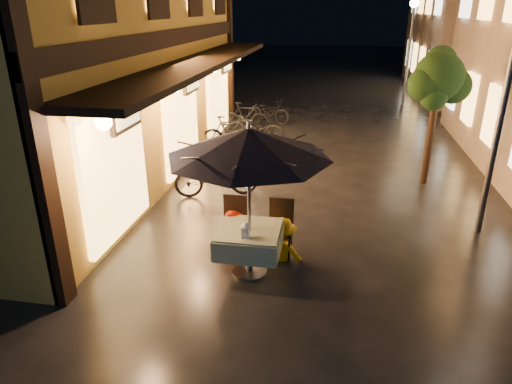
% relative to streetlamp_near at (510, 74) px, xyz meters
% --- Properties ---
extents(ground, '(90.00, 90.00, 0.00)m').
position_rel_streetlamp_near_xyz_m(ground, '(-3.00, -2.00, -2.92)').
color(ground, black).
rests_on(ground, ground).
extents(west_building, '(5.90, 11.40, 7.40)m').
position_rel_streetlamp_near_xyz_m(west_building, '(-8.72, 2.00, 0.79)').
color(west_building, gold).
rests_on(west_building, ground).
extents(east_building_far, '(7.30, 10.30, 7.30)m').
position_rel_streetlamp_near_xyz_m(east_building_far, '(4.49, 16.00, 0.74)').
color(east_building_far, '#BAA595').
rests_on(east_building_far, ground).
extents(street_tree, '(1.43, 1.20, 3.15)m').
position_rel_streetlamp_near_xyz_m(street_tree, '(-0.59, 2.51, -0.50)').
color(street_tree, black).
rests_on(street_tree, ground).
extents(streetlamp_near, '(0.36, 0.36, 4.23)m').
position_rel_streetlamp_near_xyz_m(streetlamp_near, '(0.00, 0.00, 0.00)').
color(streetlamp_near, '#59595E').
rests_on(streetlamp_near, ground).
extents(streetlamp_far, '(0.36, 0.36, 4.23)m').
position_rel_streetlamp_near_xyz_m(streetlamp_far, '(0.00, 12.00, 0.00)').
color(streetlamp_far, '#59595E').
rests_on(streetlamp_far, ground).
extents(cafe_table, '(0.99, 0.99, 0.78)m').
position_rel_streetlamp_near_xyz_m(cafe_table, '(-3.99, -2.16, -2.33)').
color(cafe_table, '#59595E').
rests_on(cafe_table, ground).
extents(patio_umbrella, '(2.44, 2.44, 2.46)m').
position_rel_streetlamp_near_xyz_m(patio_umbrella, '(-3.99, -2.16, -0.77)').
color(patio_umbrella, '#59595E').
rests_on(patio_umbrella, ground).
extents(cafe_chair_left, '(0.42, 0.42, 0.97)m').
position_rel_streetlamp_near_xyz_m(cafe_chair_left, '(-4.39, -1.42, -2.38)').
color(cafe_chair_left, black).
rests_on(cafe_chair_left, ground).
extents(cafe_chair_right, '(0.42, 0.42, 0.97)m').
position_rel_streetlamp_near_xyz_m(cafe_chair_right, '(-3.59, -1.42, -2.38)').
color(cafe_chair_right, black).
rests_on(cafe_chair_right, ground).
extents(table_lantern, '(0.16, 0.16, 0.25)m').
position_rel_streetlamp_near_xyz_m(table_lantern, '(-3.99, -2.44, -2.00)').
color(table_lantern, white).
rests_on(table_lantern, cafe_table).
extents(person_orange, '(0.90, 0.77, 1.59)m').
position_rel_streetlamp_near_xyz_m(person_orange, '(-4.39, -1.64, -2.12)').
color(person_orange, '#F73108').
rests_on(person_orange, ground).
extents(person_yellow, '(0.91, 0.53, 1.40)m').
position_rel_streetlamp_near_xyz_m(person_yellow, '(-3.55, -1.59, -2.22)').
color(person_yellow, '#FFA901').
rests_on(person_yellow, ground).
extents(bicycle_0, '(1.97, 1.20, 0.97)m').
position_rel_streetlamp_near_xyz_m(bicycle_0, '(-5.31, 0.85, -2.43)').
color(bicycle_0, black).
rests_on(bicycle_0, ground).
extents(bicycle_1, '(1.86, 0.66, 1.10)m').
position_rel_streetlamp_near_xyz_m(bicycle_1, '(-5.36, 3.12, -2.37)').
color(bicycle_1, black).
rests_on(bicycle_1, ground).
extents(bicycle_2, '(1.98, 1.17, 0.98)m').
position_rel_streetlamp_near_xyz_m(bicycle_2, '(-5.37, 2.99, -2.43)').
color(bicycle_2, black).
rests_on(bicycle_2, ground).
extents(bicycle_3, '(1.74, 1.08, 1.01)m').
position_rel_streetlamp_near_xyz_m(bicycle_3, '(-5.82, 4.39, -2.41)').
color(bicycle_3, black).
rests_on(bicycle_3, ground).
extents(bicycle_4, '(1.96, 0.95, 0.99)m').
position_rel_streetlamp_near_xyz_m(bicycle_4, '(-5.19, 5.15, -2.42)').
color(bicycle_4, black).
rests_on(bicycle_4, ground).
extents(bicycle_5, '(1.61, 0.52, 0.96)m').
position_rel_streetlamp_near_xyz_m(bicycle_5, '(-5.79, 6.62, -2.44)').
color(bicycle_5, black).
rests_on(bicycle_5, ground).
extents(bicycle_6, '(1.75, 1.09, 0.87)m').
position_rel_streetlamp_near_xyz_m(bicycle_6, '(-5.18, 7.82, -2.48)').
color(bicycle_6, black).
rests_on(bicycle_6, ground).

